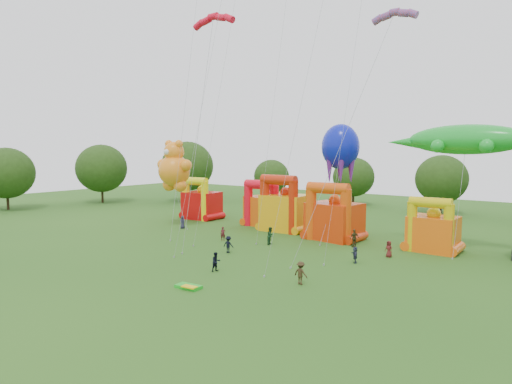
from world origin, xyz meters
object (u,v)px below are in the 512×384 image
Objects in this scene: octopus_kite at (337,168)px; teddy_bear_kite at (175,172)px; gecko_kite at (465,147)px; spectator_0 at (182,222)px; bouncy_castle_0 at (201,203)px; bouncy_castle_2 at (284,210)px; spectator_4 at (354,238)px.

teddy_bear_kite is at bearing -162.32° from octopus_kite.
gecko_kite is 35.32m from spectator_0.
spectator_0 is (-32.99, -7.81, -9.91)m from gecko_kite.
bouncy_castle_2 reaches higher than bouncy_castle_0.
bouncy_castle_2 is 22.71m from gecko_kite.
bouncy_castle_2 is at bearing -3.48° from bouncy_castle_0.
spectator_0 is (-19.09, -7.06, -7.46)m from octopus_kite.
bouncy_castle_0 reaches higher than spectator_0.
teddy_bear_kite is 6.87× the size of spectator_0.
octopus_kite is 9.41m from spectator_4.
spectator_0 is at bearing -14.06° from teddy_bear_kite.
spectator_0 is at bearing -166.68° from gecko_kite.
teddy_bear_kite is 6.04× the size of spectator_4.
gecko_kite is at bearing 143.42° from spectator_4.
octopus_kite reaches higher than gecko_kite.
teddy_bear_kite is at bearing -168.00° from gecko_kite.
spectator_0 is 0.88× the size of spectator_4.
spectator_4 is at bearing 5.74° from teddy_bear_kite.
teddy_bear_kite is at bearing 169.79° from spectator_0.
gecko_kite is 7.67× the size of spectator_4.
teddy_bear_kite is 0.87× the size of octopus_kite.
gecko_kite is (36.92, 0.13, 8.35)m from bouncy_castle_0.
octopus_kite is (23.01, -0.62, 5.90)m from bouncy_castle_0.
gecko_kite is at bearing 12.00° from teddy_bear_kite.
bouncy_castle_2 is at bearing 25.03° from teddy_bear_kite.
spectator_4 is (4.20, -4.12, -7.34)m from octopus_kite.
bouncy_castle_2 is 13.69m from spectator_0.
gecko_kite reaches higher than bouncy_castle_2.
spectator_4 reaches higher than spectator_0.
bouncy_castle_0 is at bearing 120.91° from spectator_0.
teddy_bear_kite is 6.81m from spectator_0.
teddy_bear_kite reaches higher than spectator_0.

